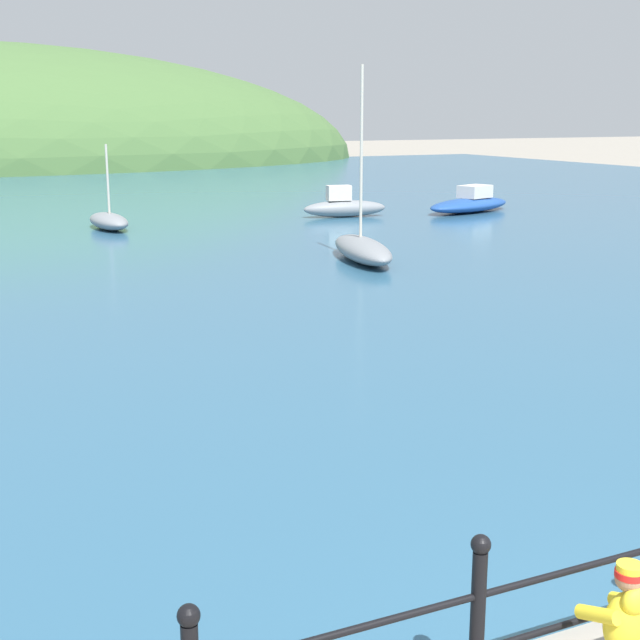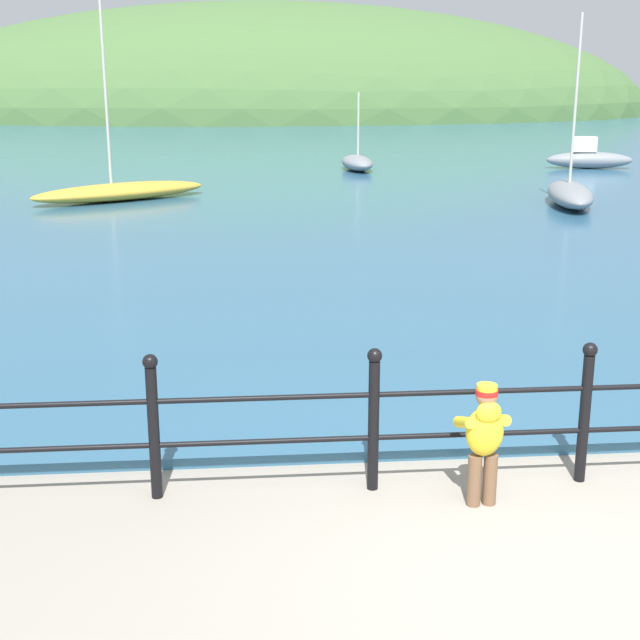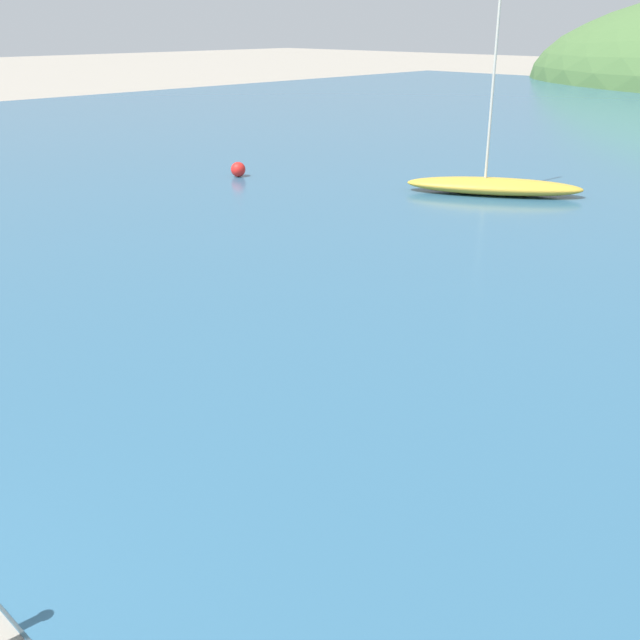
{
  "view_description": "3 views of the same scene",
  "coord_description": "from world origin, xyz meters",
  "views": [
    {
      "loc": [
        -3.9,
        -2.37,
        3.59
      ],
      "look_at": [
        0.47,
        6.89,
        1.19
      ],
      "focal_mm": 50.0,
      "sensor_mm": 36.0,
      "label": 1
    },
    {
      "loc": [
        -2.06,
        -5.11,
        3.31
      ],
      "look_at": [
        -1.27,
        3.86,
        0.79
      ],
      "focal_mm": 50.0,
      "sensor_mm": 36.0,
      "label": 2
    },
    {
      "loc": [
        5.58,
        0.4,
        4.49
      ],
      "look_at": [
        -0.09,
        6.21,
        1.24
      ],
      "focal_mm": 42.0,
      "sensor_mm": 36.0,
      "label": 3
    }
  ],
  "objects": [
    {
      "name": "far_hillside",
      "position": [
        0.0,
        65.83,
        0.0
      ],
      "size": [
        59.75,
        32.86,
        16.77
      ],
      "color": "#476B38",
      "rests_on": "ground"
    },
    {
      "name": "boat_mid_harbor",
      "position": [
        6.03,
        16.31,
        0.4
      ],
      "size": [
        1.78,
        3.78,
        4.56
      ],
      "color": "gray",
      "rests_on": "water"
    },
    {
      "name": "water",
      "position": [
        0.0,
        32.0,
        0.05
      ],
      "size": [
        80.0,
        60.0,
        0.1
      ],
      "primitive_type": "cube",
      "color": "#2D5B7A",
      "rests_on": "ground"
    },
    {
      "name": "boat_nearest_quay",
      "position": [
        9.76,
        24.69,
        0.45
      ],
      "size": [
        2.97,
        1.21,
        1.07
      ],
      "color": "gray",
      "rests_on": "water"
    },
    {
      "name": "boat_far_right",
      "position": [
        1.8,
        24.81,
        0.36
      ],
      "size": [
        1.11,
        2.63,
        2.55
      ],
      "color": "gray",
      "rests_on": "water"
    },
    {
      "name": "iron_railing",
      "position": [
        -0.17,
        1.5,
        0.64
      ],
      "size": [
        8.88,
        0.12,
        1.21
      ],
      "color": "black",
      "rests_on": "ground"
    },
    {
      "name": "child_in_coat",
      "position": [
        -0.23,
        1.15,
        0.6
      ],
      "size": [
        0.4,
        0.39,
        1.0
      ],
      "color": "brown",
      "rests_on": "ground"
    },
    {
      "name": "boat_blue_hull",
      "position": [
        -5.19,
        18.19,
        0.35
      ],
      "size": [
        4.63,
        3.44,
        5.62
      ],
      "color": "gold",
      "rests_on": "water"
    },
    {
      "name": "ground_plane",
      "position": [
        0.0,
        0.0,
        0.0
      ],
      "size": [
        200.0,
        200.0,
        0.0
      ],
      "primitive_type": "plane",
      "color": "gray"
    }
  ]
}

